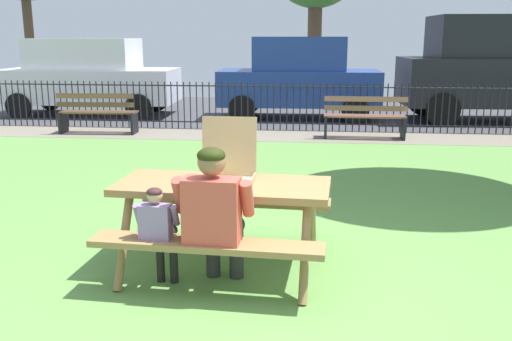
% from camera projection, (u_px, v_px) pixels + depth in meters
% --- Properties ---
extents(ground, '(28.00, 12.13, 0.02)m').
position_uv_depth(ground, '(287.00, 219.00, 6.26)').
color(ground, '#629547').
extents(cobblestone_walkway, '(28.00, 1.40, 0.01)m').
position_uv_depth(cobblestone_walkway, '(302.00, 136.00, 11.44)').
color(cobblestone_walkway, gray).
extents(street_asphalt, '(28.00, 6.55, 0.01)m').
position_uv_depth(street_asphalt, '(306.00, 111.00, 15.29)').
color(street_asphalt, '#424247').
extents(picnic_table_foreground, '(1.87, 1.57, 0.79)m').
position_uv_depth(picnic_table_foreground, '(223.00, 202.00, 4.79)').
color(picnic_table_foreground, '#977446').
rests_on(picnic_table_foreground, ground).
extents(pizza_box_open, '(0.49, 0.53, 0.53)m').
position_uv_depth(pizza_box_open, '(226.00, 170.00, 4.76)').
color(pizza_box_open, tan).
rests_on(pizza_box_open, picnic_table_foreground).
extents(adult_at_table, '(0.62, 0.60, 1.19)m').
position_uv_depth(adult_at_table, '(215.00, 214.00, 4.29)').
color(adult_at_table, '#2E2E2E').
rests_on(adult_at_table, ground).
extents(child_at_table, '(0.35, 0.35, 0.87)m').
position_uv_depth(child_at_table, '(159.00, 228.00, 4.36)').
color(child_at_table, black).
rests_on(child_at_table, ground).
extents(iron_fence_streetside, '(21.13, 0.03, 1.03)m').
position_uv_depth(iron_fence_streetside, '(303.00, 107.00, 12.00)').
color(iron_fence_streetside, black).
rests_on(iron_fence_streetside, ground).
extents(park_bench_left, '(1.62, 0.54, 0.85)m').
position_uv_depth(park_bench_left, '(98.00, 114.00, 11.66)').
color(park_bench_left, brown).
rests_on(park_bench_left, ground).
extents(park_bench_center, '(1.60, 0.47, 0.85)m').
position_uv_depth(park_bench_center, '(365.00, 118.00, 11.08)').
color(park_bench_center, brown).
rests_on(park_bench_center, ground).
extents(parked_car_far_left, '(4.47, 2.05, 1.94)m').
position_uv_depth(parked_car_far_left, '(88.00, 76.00, 14.34)').
color(parked_car_far_left, silver).
rests_on(parked_car_far_left, ground).
extents(parked_car_left, '(3.94, 1.92, 1.98)m').
position_uv_depth(parked_car_left, '(299.00, 77.00, 13.77)').
color(parked_car_left, navy).
rests_on(parked_car_left, ground).
extents(parked_car_center, '(4.80, 2.28, 2.46)m').
position_uv_depth(parked_car_center, '(504.00, 66.00, 13.19)').
color(parked_car_center, black).
rests_on(parked_car_center, ground).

